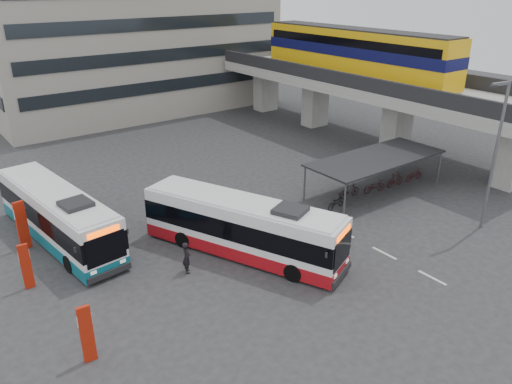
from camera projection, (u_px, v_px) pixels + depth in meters
ground at (312, 245)px, 27.68m from camera, size 120.00×120.00×0.00m
viaduct at (359, 69)px, 43.94m from camera, size 8.00×32.00×9.68m
bike_shelter at (375, 171)px, 33.98m from camera, size 10.00×4.00×2.54m
road_markings at (384, 253)px, 26.86m from camera, size 0.15×7.60×0.01m
bus_main at (242, 227)px, 26.33m from camera, size 6.63×11.25×3.31m
bus_teal at (58, 216)px, 27.63m from camera, size 3.63×11.33×3.29m
pedestrian at (187, 258)px, 24.82m from camera, size 0.58×0.71×1.68m
lamp_post at (495, 148)px, 27.70m from camera, size 1.52×0.40×8.68m
sign_totem_south at (87, 333)px, 18.86m from camera, size 0.54×0.20×2.49m
sign_totem_mid at (26, 266)px, 23.43m from camera, size 0.51×0.18×2.33m
sign_totem_north at (22, 225)px, 26.82m from camera, size 0.60×0.25×2.79m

